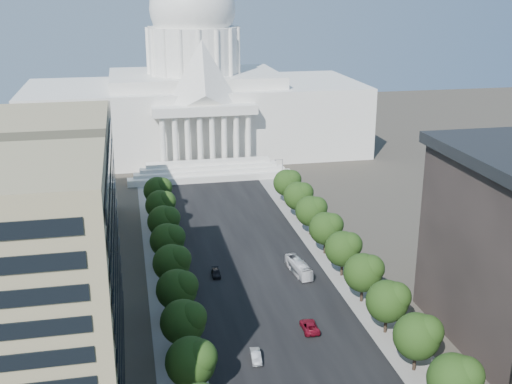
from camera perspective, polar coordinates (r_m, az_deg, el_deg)
road_asphalt at (r=151.18m, az=-1.12°, el=-5.13°), size 30.00×260.00×0.01m
sidewalk_left at (r=149.20m, az=-8.35°, el=-5.65°), size 8.00×260.00×0.02m
sidewalk_right at (r=155.46m, az=5.80°, el=-4.54°), size 8.00×260.00×0.02m
capitol at (r=236.24m, az=-5.42°, el=8.37°), size 120.00×56.00×73.00m
office_block_left_far at (r=154.98m, az=-19.60°, el=0.29°), size 38.00×52.00×30.00m
tree_l_c at (r=98.37m, az=-5.63°, el=-14.70°), size 7.79×7.60×9.97m
tree_l_d at (r=108.63m, az=-6.33°, el=-11.31°), size 7.79×7.60×9.97m
tree_l_e at (r=119.21m, az=-6.90°, el=-8.52°), size 7.79×7.60×9.97m
tree_l_f at (r=130.04m, az=-7.37°, el=-6.18°), size 7.79×7.60×9.97m
tree_l_g at (r=141.06m, az=-7.76°, el=-4.21°), size 7.79×7.60×9.97m
tree_l_h at (r=152.23m, az=-8.10°, el=-2.53°), size 7.79×7.60×9.97m
tree_l_i at (r=163.51m, az=-8.39°, el=-1.07°), size 7.79×7.60×9.97m
tree_l_j at (r=174.89m, az=-8.64°, el=0.19°), size 7.79×7.60×9.97m
tree_r_b at (r=98.35m, az=17.41°, el=-15.54°), size 7.79×7.60×9.97m
tree_r_c at (r=107.28m, az=14.32°, el=-12.22°), size 7.79×7.60×9.97m
tree_r_d at (r=116.75m, az=11.78°, el=-9.39°), size 7.79×7.60×9.97m
tree_r_e at (r=126.66m, az=9.66°, el=-6.99°), size 7.79×7.60×9.97m
tree_r_f at (r=136.90m, az=7.87°, el=-4.93°), size 7.79×7.60×9.97m
tree_r_g at (r=147.41m, az=6.34°, el=-3.15°), size 7.79×7.60×9.97m
tree_r_h at (r=158.13m, az=5.02°, el=-1.62°), size 7.79×7.60×9.97m
tree_r_i at (r=169.02m, az=3.87°, el=-0.27°), size 7.79×7.60×9.97m
tree_r_j at (r=180.05m, az=2.87°, el=0.90°), size 7.79×7.60×9.97m
streetlight_b at (r=107.62m, az=15.25°, el=-12.59°), size 2.61×0.44×9.00m
streetlight_c at (r=127.63m, az=10.27°, el=-7.13°), size 2.61×0.44×9.00m
streetlight_d at (r=149.16m, az=6.77°, el=-3.17°), size 2.61×0.44×9.00m
streetlight_e at (r=171.63m, az=4.18°, el=-0.22°), size 2.61×0.44×9.00m
streetlight_f at (r=194.71m, az=2.20°, el=2.05°), size 2.61×0.44×9.00m
car_silver at (r=109.53m, az=-0.02°, el=-14.39°), size 1.93×4.71×1.52m
car_red at (r=118.13m, az=4.77°, el=-11.81°), size 2.84×5.93×1.63m
car_dark_b at (r=138.04m, az=-3.57°, el=-7.22°), size 1.95×4.47×1.28m
city_bus at (r=138.86m, az=3.81°, el=-6.70°), size 3.70×10.67×2.91m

